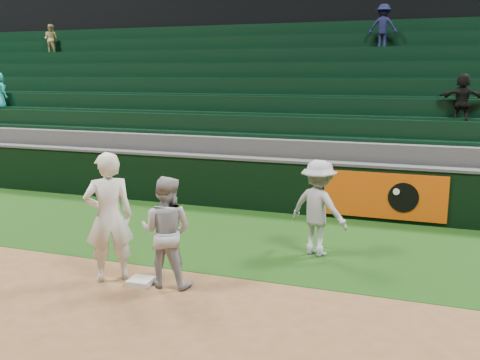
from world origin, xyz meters
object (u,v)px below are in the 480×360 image
Objects in this scene: base_coach at (318,208)px; first_base at (141,281)px; first_baseman at (109,217)px; baserunner at (166,232)px.

first_base is at bearing 65.61° from base_coach.
first_baseman is 3.61m from base_coach.
baserunner is (0.41, 0.10, 0.81)m from first_base.
first_base is at bearing 141.71° from first_baseman.
first_baseman reaches higher than baserunner.
first_baseman reaches higher than base_coach.
first_baseman is (-0.52, 0.00, 0.98)m from first_base.
base_coach reaches higher than baserunner.
baserunner is (0.93, 0.10, -0.17)m from first_baseman.
first_base is at bearing 9.39° from baserunner.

